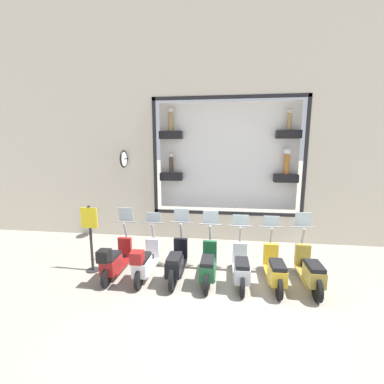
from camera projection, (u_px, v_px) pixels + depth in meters
The scene contains 10 objects.
ground_plane at pixel (226, 291), 6.04m from camera, with size 120.00×120.00×0.00m, color gray.
building_facade at pixel (229, 103), 8.73m from camera, with size 1.23×36.00×9.43m.
scooter_olive_0 at pixel (310, 271), 6.10m from camera, with size 1.81×0.61×1.67m.
scooter_yellow_1 at pixel (275, 269), 6.20m from camera, with size 1.80×0.60×1.54m.
scooter_silver_2 at pixel (241, 268), 6.30m from camera, with size 1.79×0.60×1.55m.
scooter_green_3 at pixel (208, 265), 6.40m from camera, with size 1.80×0.60×1.64m.
scooter_black_4 at pixel (177, 262), 6.51m from camera, with size 1.81×0.60×1.67m.
scooter_white_5 at pixel (145, 262), 6.53m from camera, with size 1.79×0.61×1.54m.
scooter_red_6 at pixel (115, 260), 6.64m from camera, with size 1.79×0.61×1.65m.
shop_sign_post at pixel (91, 236), 6.86m from camera, with size 0.36×0.45×1.82m.
Camera 1 is at (-5.60, 0.07, 3.34)m, focal length 24.00 mm.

